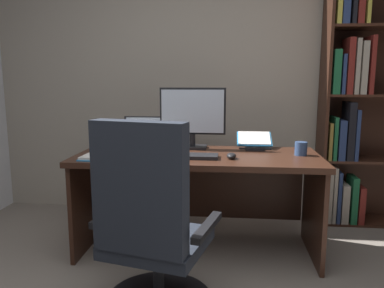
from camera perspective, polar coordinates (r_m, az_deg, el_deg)
wall_back at (r=3.60m, az=2.72°, el=9.83°), size 4.65×0.12×2.53m
desk at (r=2.82m, az=1.00°, el=-5.15°), size 1.73×0.72×0.73m
bookshelf at (r=3.55m, az=24.61°, el=5.62°), size 0.98×0.32×2.26m
office_chair at (r=2.02m, az=-6.29°, el=-13.82°), size 0.68×0.60×1.07m
monitor at (r=2.90m, az=0.10°, el=4.03°), size 0.51×0.16×0.47m
laptop at (r=3.00m, az=-7.77°, el=0.48°), size 0.33×0.30×0.23m
keyboard at (r=2.58m, az=-0.71°, el=-1.84°), size 0.42×0.15×0.02m
computer_mouse at (r=2.56m, az=5.98°, el=-1.79°), size 0.06×0.10×0.04m
reading_stand_with_book at (r=2.97m, az=9.41°, el=0.50°), size 0.27×0.25×0.12m
open_binder at (r=2.62m, az=-10.92°, el=-1.83°), size 0.50×0.32×0.02m
notepad at (r=2.72m, az=-6.27°, el=-1.43°), size 0.16×0.22×0.01m
pen at (r=2.71m, az=-5.86°, el=-1.25°), size 0.14×0.03×0.01m
coffee_mug at (r=2.76m, az=16.16°, el=-0.67°), size 0.09×0.09×0.10m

